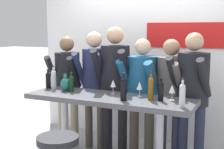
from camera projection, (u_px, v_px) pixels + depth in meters
The scene contains 19 objects.
back_wall at pixel (146, 63), 4.84m from camera, with size 3.64×0.12×2.41m.
tasting_table at pixel (109, 109), 3.72m from camera, with size 2.04×0.61×0.94m.
person_far_left at pixel (67, 79), 4.54m from camera, with size 0.48×0.57×1.62m.
person_left at pixel (94, 77), 4.41m from camera, with size 0.44×0.55×1.69m.
person_center_left at pixel (115, 77), 4.22m from camera, with size 0.51×0.61×1.76m.
person_center at pixel (142, 86), 4.08m from camera, with size 0.49×0.56×1.61m.
person_center_right at pixel (170, 87), 3.96m from camera, with size 0.45×0.55×1.61m.
person_right at pixel (192, 86), 3.77m from camera, with size 0.51×0.60×1.69m.
wine_bottle_0 at pixel (54, 79), 4.12m from camera, with size 0.07×0.07×0.31m.
wine_bottle_1 at pixel (72, 83), 3.95m from camera, with size 0.06×0.06×0.25m.
wine_bottle_2 at pixel (124, 88), 3.46m from camera, with size 0.07×0.07×0.32m.
wine_bottle_3 at pixel (182, 94), 3.16m from camera, with size 0.06×0.06×0.30m.
wine_bottle_4 at pixel (161, 90), 3.46m from camera, with size 0.06×0.06×0.26m.
wine_bottle_5 at pixel (48, 79), 4.18m from camera, with size 0.07×0.07×0.26m.
wine_bottle_6 at pixel (151, 87), 3.49m from camera, with size 0.07×0.07×0.32m.
wine_glass_0 at pixel (140, 86), 3.67m from camera, with size 0.07×0.07×0.18m.
wine_glass_1 at pixel (172, 89), 3.47m from camera, with size 0.07×0.07×0.18m.
wine_glass_2 at pixel (113, 84), 3.83m from camera, with size 0.07×0.07×0.18m.
decorative_vase at pixel (65, 84), 4.01m from camera, with size 0.13×0.13×0.22m.
Camera 1 is at (1.58, -3.26, 1.74)m, focal length 50.00 mm.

